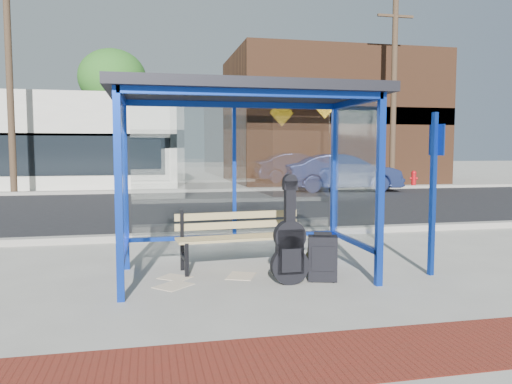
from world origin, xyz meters
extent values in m
plane|color=#B2ADA0|center=(0.00, 0.00, 0.00)|extent=(120.00, 120.00, 0.00)
cube|color=maroon|center=(0.00, -2.60, 0.01)|extent=(60.00, 1.00, 0.01)
cube|color=gray|center=(0.00, 2.90, 0.06)|extent=(60.00, 0.25, 0.12)
cube|color=black|center=(0.00, 8.00, 0.00)|extent=(60.00, 10.00, 0.00)
cube|color=gray|center=(0.00, 13.10, 0.06)|extent=(60.00, 0.25, 0.12)
cube|color=#B2ADA0|center=(0.00, 15.00, 0.00)|extent=(60.00, 4.00, 0.01)
cube|color=#0E30A1|center=(-1.50, -0.75, 1.15)|extent=(0.08, 0.08, 2.30)
cube|color=#0E30A1|center=(1.50, -0.75, 1.15)|extent=(0.08, 0.08, 2.30)
cube|color=#0E30A1|center=(-1.50, 0.75, 1.15)|extent=(0.08, 0.08, 2.30)
cube|color=#0E30A1|center=(1.50, 0.75, 1.15)|extent=(0.08, 0.08, 2.30)
cube|color=#0E30A1|center=(0.00, 0.75, 2.26)|extent=(3.00, 0.08, 0.08)
cube|color=#0E30A1|center=(0.00, -0.75, 2.26)|extent=(3.00, 0.08, 0.08)
cube|color=#0E30A1|center=(-1.50, 0.00, 2.26)|extent=(0.08, 1.50, 0.08)
cube|color=#0E30A1|center=(1.50, 0.00, 2.26)|extent=(0.08, 1.50, 0.08)
cube|color=#0E30A1|center=(0.00, 0.75, 0.40)|extent=(3.00, 0.08, 0.06)
cube|color=#0E30A1|center=(-1.50, 0.00, 0.40)|extent=(0.08, 1.50, 0.06)
cube|color=#0E30A1|center=(1.50, 0.00, 0.40)|extent=(0.08, 1.50, 0.06)
cube|color=#0E30A1|center=(0.00, 0.75, 1.35)|extent=(0.05, 0.05, 1.90)
cube|color=silver|center=(0.00, 0.75, 1.31)|extent=(2.84, 0.01, 1.82)
cube|color=silver|center=(-1.50, 0.00, 1.31)|extent=(0.02, 1.34, 1.82)
cube|color=silver|center=(1.50, 0.00, 1.31)|extent=(0.02, 1.34, 1.82)
cube|color=black|center=(0.00, 0.00, 2.36)|extent=(3.30, 1.80, 0.12)
cube|color=#59331E|center=(8.00, 18.50, 3.20)|extent=(10.00, 7.00, 6.40)
cube|color=black|center=(8.00, 15.05, 3.20)|extent=(10.00, 0.10, 0.80)
cube|color=yellow|center=(6.50, 14.95, 3.80)|extent=(1.56, 0.06, 1.56)
cylinder|color=#4C3826|center=(-3.00, 22.00, 2.50)|extent=(0.36, 0.36, 5.00)
ellipsoid|color=#245C1A|center=(-3.00, 22.00, 5.50)|extent=(3.60, 3.60, 3.06)
cylinder|color=#4C3826|center=(12.50, 22.00, 2.50)|extent=(0.36, 0.36, 5.00)
ellipsoid|color=#245C1A|center=(12.50, 22.00, 5.50)|extent=(3.60, 3.60, 3.06)
cylinder|color=#4C3826|center=(-6.00, 13.40, 4.00)|extent=(0.24, 0.24, 8.00)
cylinder|color=#4C3826|center=(9.00, 13.40, 4.00)|extent=(0.24, 0.24, 8.00)
cube|color=#4C3826|center=(9.00, 13.40, 7.20)|extent=(1.60, 0.10, 0.10)
cube|color=black|center=(-0.73, 0.15, 0.22)|extent=(0.05, 0.05, 0.44)
cube|color=black|center=(-0.76, 0.52, 0.41)|extent=(0.05, 0.05, 0.83)
cube|color=black|center=(-0.74, 0.33, 0.22)|extent=(0.08, 0.40, 0.05)
cube|color=black|center=(0.83, 0.28, 0.22)|extent=(0.05, 0.05, 0.44)
cube|color=black|center=(0.80, 0.65, 0.41)|extent=(0.05, 0.05, 0.83)
cube|color=black|center=(0.81, 0.47, 0.22)|extent=(0.08, 0.40, 0.05)
cube|color=tan|center=(0.05, 0.24, 0.44)|extent=(1.76, 0.23, 0.03)
cube|color=tan|center=(0.04, 0.35, 0.44)|extent=(1.76, 0.23, 0.03)
cube|color=tan|center=(0.03, 0.45, 0.44)|extent=(1.76, 0.23, 0.03)
cube|color=tan|center=(0.02, 0.56, 0.44)|extent=(1.76, 0.23, 0.03)
cube|color=tan|center=(0.02, 0.60, 0.59)|extent=(1.75, 0.18, 0.10)
cube|color=tan|center=(0.02, 0.60, 0.72)|extent=(1.75, 0.18, 0.10)
cylinder|color=black|center=(0.47, -0.46, 0.23)|extent=(0.46, 0.14, 0.46)
cylinder|color=black|center=(0.47, -0.46, 0.59)|extent=(0.39, 0.14, 0.38)
cube|color=black|center=(0.47, -0.46, 0.41)|extent=(0.33, 0.14, 0.55)
cube|color=black|center=(0.47, -0.46, 0.97)|extent=(0.12, 0.11, 0.55)
cube|color=black|center=(0.47, -0.46, 1.21)|extent=(0.17, 0.11, 0.11)
cube|color=black|center=(0.91, -0.40, 0.29)|extent=(0.40, 0.31, 0.56)
cylinder|color=black|center=(0.79, -0.36, 0.03)|extent=(0.10, 0.21, 0.05)
cylinder|color=black|center=(1.04, -0.44, 0.03)|extent=(0.10, 0.21, 0.05)
cube|color=black|center=(0.91, -0.40, 0.60)|extent=(0.22, 0.10, 0.04)
cube|color=black|center=(0.88, -0.51, 0.30)|extent=(0.28, 0.09, 0.30)
ellipsoid|color=#2C2E1A|center=(0.92, -0.18, 0.19)|extent=(0.35, 0.26, 0.39)
ellipsoid|color=#2C2E1A|center=(0.93, -0.30, 0.14)|extent=(0.20, 0.15, 0.20)
cube|color=#2C2E1A|center=(0.92, -0.16, 0.38)|extent=(0.11, 0.05, 0.03)
cube|color=navy|center=(2.40, -0.42, 1.06)|extent=(0.07, 0.07, 2.11)
cube|color=navy|center=(2.44, -0.41, 1.76)|extent=(0.07, 0.26, 0.40)
cube|color=white|center=(-0.92, -0.26, 0.00)|extent=(0.52, 0.52, 0.01)
cube|color=white|center=(-0.88, 0.14, 0.00)|extent=(0.48, 0.46, 0.01)
cube|color=white|center=(-0.04, 0.03, 0.00)|extent=(0.47, 0.51, 0.01)
imported|color=#1B254D|center=(6.31, 12.25, 0.73)|extent=(4.62, 2.12, 1.47)
cylinder|color=#BA0D13|center=(10.06, 13.45, 0.30)|extent=(0.20, 0.20, 0.60)
sphere|color=#BA0D13|center=(10.06, 13.45, 0.63)|extent=(0.22, 0.22, 0.22)
cylinder|color=#BA0D13|center=(10.06, 13.45, 0.40)|extent=(0.34, 0.21, 0.10)
camera|label=1|loc=(-1.19, -6.20, 1.63)|focal=35.00mm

